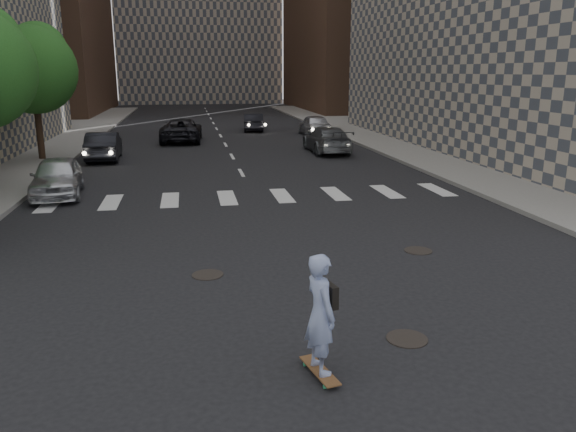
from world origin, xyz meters
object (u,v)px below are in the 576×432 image
object	(u,v)px
traffic_car_b	(327,140)
traffic_car_d	(314,125)
silver_sedan	(57,177)
traffic_car_e	(253,122)
traffic_car_c	(182,130)
traffic_car_a	(104,146)
tree_c	(34,66)
skateboarder	(321,314)

from	to	relation	value
traffic_car_b	traffic_car_d	xyz separation A→B (m)	(1.18, 8.38, 0.03)
silver_sedan	traffic_car_d	distance (m)	22.16
traffic_car_b	traffic_car_e	distance (m)	12.62
traffic_car_b	traffic_car_c	distance (m)	10.20
traffic_car_a	traffic_car_d	bearing A→B (deg)	-147.61
tree_c	traffic_car_b	world-z (taller)	tree_c
traffic_car_c	skateboarder	bearing A→B (deg)	97.39
tree_c	traffic_car_e	size ratio (longest dim) A/B	1.63
traffic_car_a	traffic_car_e	distance (m)	15.88
silver_sedan	traffic_car_c	distance (m)	16.17
traffic_car_d	traffic_car_e	xyz separation A→B (m)	(-3.81, 3.96, -0.07)
traffic_car_c	traffic_car_a	bearing A→B (deg)	64.38
traffic_car_a	traffic_car_d	distance (m)	15.81
traffic_car_a	traffic_car_d	size ratio (longest dim) A/B	1.00
traffic_car_c	silver_sedan	bearing A→B (deg)	77.64
silver_sedan	traffic_car_b	bearing A→B (deg)	30.69
traffic_car_a	traffic_car_b	world-z (taller)	traffic_car_a
skateboarder	traffic_car_a	xyz separation A→B (m)	(-5.97, 22.39, -0.29)
tree_c	traffic_car_e	world-z (taller)	tree_c
tree_c	traffic_car_b	bearing A→B (deg)	1.88
traffic_car_a	traffic_car_c	distance (m)	7.98
skateboarder	silver_sedan	distance (m)	15.25
tree_c	silver_sedan	distance (m)	9.87
silver_sedan	traffic_car_c	xyz separation A→B (m)	(4.36, 15.57, 0.04)
traffic_car_e	traffic_car_c	bearing A→B (deg)	54.08
silver_sedan	traffic_car_e	world-z (taller)	silver_sedan
tree_c	silver_sedan	xyz separation A→B (m)	(2.45, -8.71, -3.95)
silver_sedan	traffic_car_a	world-z (taller)	traffic_car_a
tree_c	traffic_car_e	xyz separation A→B (m)	(12.14, 12.83, -3.98)
traffic_car_e	silver_sedan	bearing A→B (deg)	71.65
traffic_car_c	traffic_car_e	xyz separation A→B (m)	(5.33, 5.96, -0.07)
traffic_car_c	traffic_car_d	bearing A→B (deg)	-164.40
traffic_car_b	silver_sedan	bearing A→B (deg)	36.80
traffic_car_a	traffic_car_d	world-z (taller)	traffic_car_d
traffic_car_a	traffic_car_c	bearing A→B (deg)	-121.16
traffic_car_e	traffic_car_b	bearing A→B (deg)	107.90
traffic_car_d	traffic_car_e	size ratio (longest dim) A/B	1.07
skateboarder	traffic_car_d	world-z (taller)	skateboarder
tree_c	traffic_car_a	xyz separation A→B (m)	(2.95, -0.13, -3.93)
traffic_car_b	traffic_car_e	bearing A→B (deg)	-77.90
traffic_car_c	traffic_car_d	world-z (taller)	traffic_car_d
traffic_car_a	traffic_car_b	distance (m)	11.83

